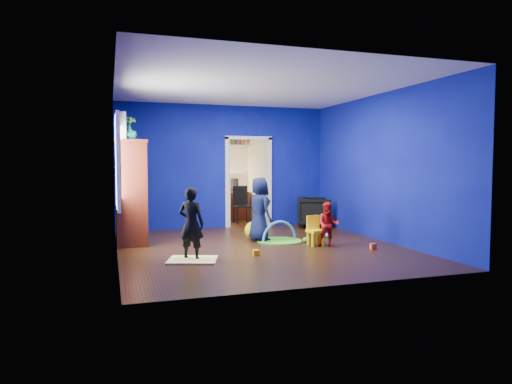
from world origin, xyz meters
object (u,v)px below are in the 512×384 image
object	(u,v)px
tv_armoire	(131,192)
play_mat	(279,241)
toddler_red	(328,225)
kid_chair	(316,232)
child_navy	(260,209)
hopper_ball	(253,230)
study_desk	(232,205)
crt_tv	(133,190)
vase	(130,133)
folding_chair	(242,205)
child_black	(191,224)
armchair	(314,212)

from	to	relation	value
tv_armoire	play_mat	size ratio (longest dim) A/B	2.22
toddler_red	kid_chair	distance (m)	0.30
child_navy	hopper_ball	size ratio (longest dim) A/B	3.53
child_navy	study_desk	size ratio (longest dim) A/B	1.43
crt_tv	play_mat	distance (m)	2.99
child_navy	toddler_red	bearing A→B (deg)	-148.38
vase	crt_tv	world-z (taller)	vase
toddler_red	tv_armoire	size ratio (longest dim) A/B	0.42
folding_chair	hopper_ball	bearing A→B (deg)	-100.76
crt_tv	child_black	bearing A→B (deg)	-66.81
armchair	crt_tv	xyz separation A→B (m)	(-4.28, -1.01, 0.66)
child_navy	crt_tv	world-z (taller)	crt_tv
play_mat	toddler_red	bearing A→B (deg)	-51.76
armchair	folding_chair	world-z (taller)	folding_chair
armchair	toddler_red	world-z (taller)	toddler_red
child_black	tv_armoire	world-z (taller)	tv_armoire
crt_tv	play_mat	size ratio (longest dim) A/B	0.79
hopper_ball	tv_armoire	bearing A→B (deg)	173.05
toddler_red	folding_chair	xyz separation A→B (m)	(-0.59, 3.63, 0.05)
kid_chair	folding_chair	world-z (taller)	folding_chair
vase	toddler_red	bearing A→B (deg)	-19.73
play_mat	study_desk	distance (m)	3.79
tv_armoire	study_desk	bearing A→B (deg)	47.41
tv_armoire	hopper_ball	world-z (taller)	tv_armoire
vase	folding_chair	bearing A→B (deg)	40.49
child_black	crt_tv	size ratio (longest dim) A/B	1.65
child_black	crt_tv	world-z (taller)	crt_tv
crt_tv	folding_chair	bearing A→B (deg)	37.17
kid_chair	study_desk	xyz separation A→B (m)	(-0.44, 4.39, 0.12)
child_black	tv_armoire	xyz separation A→B (m)	(-0.84, 1.86, 0.40)
hopper_ball	armchair	bearing A→B (deg)	33.58
child_navy	crt_tv	distance (m)	2.47
folding_chair	child_navy	bearing A→B (deg)	-98.71
vase	play_mat	size ratio (longest dim) A/B	0.26
armchair	child_navy	size ratio (longest dim) A/B	0.62
tv_armoire	folding_chair	xyz separation A→B (m)	(2.82, 2.11, -0.52)
hopper_ball	play_mat	world-z (taller)	hopper_ball
tv_armoire	crt_tv	distance (m)	0.06
armchair	child_black	xyz separation A→B (m)	(-3.48, -2.87, 0.22)
play_mat	crt_tv	bearing A→B (deg)	165.43
crt_tv	play_mat	bearing A→B (deg)	-14.57
toddler_red	play_mat	xyz separation A→B (m)	(-0.64, 0.81, -0.40)
child_black	vase	xyz separation A→B (m)	(-0.84, 1.56, 1.50)
armchair	vase	distance (m)	4.83
hopper_ball	study_desk	xyz separation A→B (m)	(0.46, 3.36, 0.20)
kid_chair	study_desk	distance (m)	4.41
toddler_red	vase	distance (m)	3.99
child_black	vase	size ratio (longest dim) A/B	4.95
child_navy	folding_chair	xyz separation A→B (m)	(0.41, 2.65, -0.17)
vase	kid_chair	bearing A→B (deg)	-17.42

